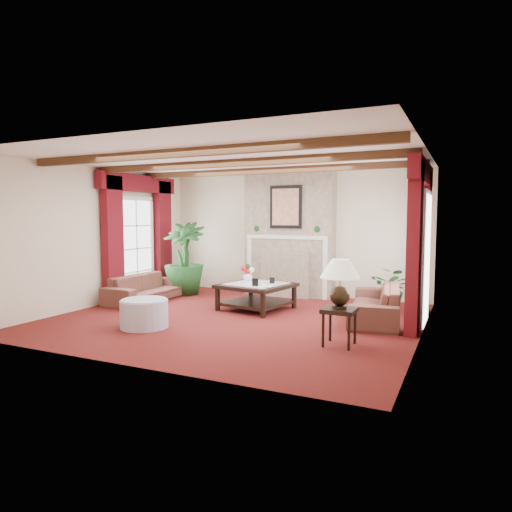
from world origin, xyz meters
The scene contains 23 objects.
floor centered at (0.00, 0.00, 0.00)m, with size 6.00×6.00×0.00m, color #450C0C.
ceiling centered at (0.00, 0.00, 2.70)m, with size 6.00×6.00×0.00m, color white.
back_wall centered at (0.00, 2.75, 1.35)m, with size 6.00×0.02×2.70m, color beige.
left_wall centered at (-3.00, 0.00, 1.35)m, with size 0.02×5.50×2.70m, color beige.
right_wall centered at (3.00, 0.00, 1.35)m, with size 0.02×5.50×2.70m, color beige.
ceiling_beams centered at (0.00, 0.00, 2.64)m, with size 6.00×3.00×0.12m, color #3A2412, non-canonical shape.
fireplace centered at (0.00, 2.55, 2.70)m, with size 2.00×0.52×2.70m, color tan, non-canonical shape.
french_door_left centered at (-2.97, 1.00, 2.13)m, with size 0.10×1.10×2.16m, color white, non-canonical shape.
french_door_right centered at (2.97, 1.00, 2.13)m, with size 0.10×1.10×2.16m, color white, non-canonical shape.
curtains_left centered at (-2.86, 1.00, 2.55)m, with size 0.20×2.40×2.55m, color #4C0A12, non-canonical shape.
curtains_right centered at (2.86, 1.00, 2.55)m, with size 0.20×2.40×2.55m, color #4C0A12, non-canonical shape.
sofa_left centered at (-2.43, 0.63, 0.37)m, with size 0.56×1.88×0.73m, color #380F17.
sofa_right centered at (2.18, 0.89, 0.39)m, with size 0.86×2.06×0.78m, color #380F17.
potted_palm centered at (-2.18, 1.69, 0.45)m, with size 1.26×1.79×0.91m, color black.
small_plant centered at (2.32, 1.88, 0.31)m, with size 0.94×0.99×0.63m, color black.
coffee_table centered at (-0.01, 0.84, 0.24)m, with size 1.19×1.19×0.49m, color black, non-canonical shape.
side_table centered at (2.03, -0.87, 0.26)m, with size 0.44×0.44×0.51m, color black, non-canonical shape.
ottoman centered at (-1.02, -1.18, 0.22)m, with size 0.75×0.75×0.44m, color #9795A9.
table_lamp centered at (2.03, -0.87, 0.86)m, with size 0.54×0.54×0.68m, color black, non-canonical shape.
flower_vase centered at (-0.33, 1.13, 0.58)m, with size 0.20×0.21×0.19m, color silver.
book centered at (0.22, 0.56, 0.63)m, with size 0.21×0.06×0.28m, color black.
photo_frame_a centered at (0.12, 0.52, 0.56)m, with size 0.11×0.02×0.15m, color black, non-canonical shape.
photo_frame_b centered at (0.27, 0.96, 0.55)m, with size 0.09×0.02×0.12m, color black, non-canonical shape.
Camera 1 is at (3.57, -6.85, 1.75)m, focal length 32.00 mm.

